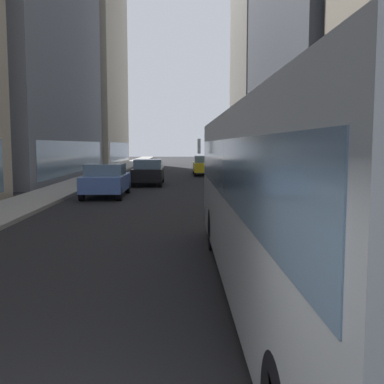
% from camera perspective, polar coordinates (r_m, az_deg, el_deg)
% --- Properties ---
extents(ground_plane, '(120.00, 120.00, 0.00)m').
position_cam_1_polar(ground_plane, '(37.54, -2.69, 2.01)').
color(ground_plane, black).
extents(sidewalk_left, '(2.40, 110.00, 0.15)m').
position_cam_1_polar(sidewalk_left, '(38.09, -11.30, 2.07)').
color(sidewalk_left, gray).
rests_on(sidewalk_left, ground).
extents(sidewalk_right, '(2.40, 110.00, 0.15)m').
position_cam_1_polar(sidewalk_right, '(37.84, 5.98, 2.13)').
color(sidewalk_right, '#ADA89E').
rests_on(sidewalk_right, ground).
extents(building_left_far, '(10.26, 19.23, 31.47)m').
position_cam_1_polar(building_left_far, '(61.11, -14.12, 18.19)').
color(building_left_far, '#B2A893').
rests_on(building_left_far, ground).
extents(building_right_far, '(9.52, 14.95, 29.91)m').
position_cam_1_polar(building_right_far, '(54.88, 10.84, 18.86)').
color(building_right_far, gray).
rests_on(building_right_far, ground).
extents(transit_bus, '(2.78, 11.53, 3.05)m').
position_cam_1_polar(transit_bus, '(7.65, 13.36, 0.01)').
color(transit_bus, '#999EA3').
rests_on(transit_bus, ground).
extents(car_blue_hatchback, '(1.92, 4.16, 1.62)m').
position_cam_1_polar(car_blue_hatchback, '(22.77, -10.62, 1.47)').
color(car_blue_hatchback, '#4C6BB7').
rests_on(car_blue_hatchback, ground).
extents(car_black_suv, '(1.82, 4.46, 1.62)m').
position_cam_1_polar(car_black_suv, '(29.23, -5.42, 2.50)').
color(car_black_suv, black).
rests_on(car_black_suv, ground).
extents(car_yellow_taxi, '(1.77, 4.65, 1.62)m').
position_cam_1_polar(car_yellow_taxi, '(38.47, 1.51, 3.34)').
color(car_yellow_taxi, yellow).
rests_on(car_yellow_taxi, ground).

